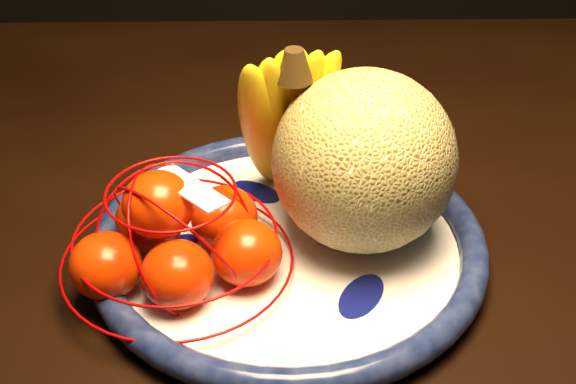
{
  "coord_description": "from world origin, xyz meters",
  "views": [
    {
      "loc": [
        0.01,
        -0.72,
        1.3
      ],
      "look_at": [
        0.03,
        -0.12,
        0.87
      ],
      "focal_mm": 50.0,
      "sensor_mm": 36.0,
      "label": 1
    }
  ],
  "objects_px": {
    "cantaloupe": "(364,161)",
    "mandarin_bag": "(177,239)",
    "banana_bunch": "(281,114)",
    "fruit_bowl": "(288,245)",
    "dining_table": "(162,267)"
  },
  "relations": [
    {
      "from": "dining_table",
      "to": "fruit_bowl",
      "type": "height_order",
      "value": "fruit_bowl"
    },
    {
      "from": "fruit_bowl",
      "to": "cantaloupe",
      "type": "xyz_separation_m",
      "value": [
        0.07,
        0.02,
        0.08
      ]
    },
    {
      "from": "dining_table",
      "to": "mandarin_bag",
      "type": "distance_m",
      "value": 0.19
    },
    {
      "from": "cantaloupe",
      "to": "mandarin_bag",
      "type": "distance_m",
      "value": 0.18
    },
    {
      "from": "dining_table",
      "to": "cantaloupe",
      "type": "height_order",
      "value": "cantaloupe"
    },
    {
      "from": "dining_table",
      "to": "mandarin_bag",
      "type": "relative_size",
      "value": 7.4
    },
    {
      "from": "banana_bunch",
      "to": "cantaloupe",
      "type": "bearing_deg",
      "value": -58.46
    },
    {
      "from": "fruit_bowl",
      "to": "cantaloupe",
      "type": "relative_size",
      "value": 2.22
    },
    {
      "from": "fruit_bowl",
      "to": "banana_bunch",
      "type": "distance_m",
      "value": 0.13
    },
    {
      "from": "cantaloupe",
      "to": "mandarin_bag",
      "type": "bearing_deg",
      "value": -164.04
    },
    {
      "from": "fruit_bowl",
      "to": "banana_bunch",
      "type": "bearing_deg",
      "value": 93.76
    },
    {
      "from": "fruit_bowl",
      "to": "mandarin_bag",
      "type": "relative_size",
      "value": 1.74
    },
    {
      "from": "dining_table",
      "to": "cantaloupe",
      "type": "xyz_separation_m",
      "value": [
        0.21,
        -0.07,
        0.18
      ]
    },
    {
      "from": "banana_bunch",
      "to": "fruit_bowl",
      "type": "bearing_deg",
      "value": -104.54
    },
    {
      "from": "banana_bunch",
      "to": "mandarin_bag",
      "type": "distance_m",
      "value": 0.16
    }
  ]
}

